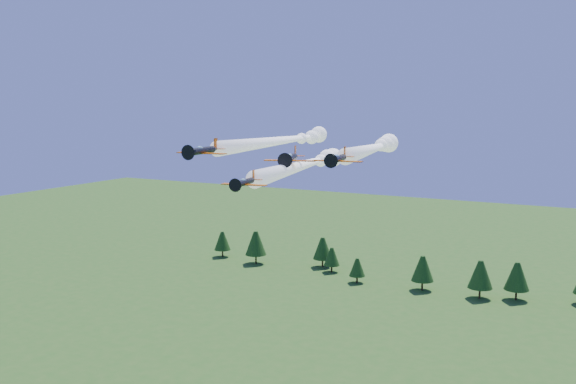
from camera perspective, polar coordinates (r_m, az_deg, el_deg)
The scene contains 5 objects.
plane_lead at distance 112.35m, azimuth 1.71°, elevation 2.52°, with size 12.16×49.99×3.70m.
plane_left at distance 127.99m, azimuth -0.38°, elevation 4.63°, with size 10.18×57.42×3.70m.
plane_right at distance 115.84m, azimuth 7.69°, elevation 3.89°, with size 10.46×42.35×3.70m.
plane_slot at distance 103.30m, azimuth 0.22°, elevation 3.03°, with size 8.43×9.35×2.96m.
treeline at distance 203.53m, azimuth 15.35°, elevation -6.78°, with size 180.91×21.70×11.86m.
Camera 1 is at (46.06, -83.90, 57.21)m, focal length 40.00 mm.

